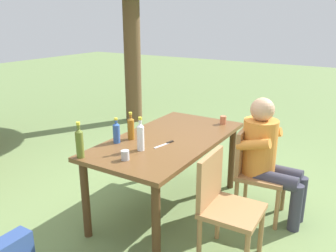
# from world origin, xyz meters

# --- Properties ---
(ground_plane) EXTENTS (24.00, 24.00, 0.00)m
(ground_plane) POSITION_xyz_m (0.00, 0.00, 0.00)
(ground_plane) COLOR #6B844C
(dining_table) EXTENTS (1.70, 0.89, 0.77)m
(dining_table) POSITION_xyz_m (0.00, 0.00, 0.67)
(dining_table) COLOR brown
(dining_table) RESTS_ON ground_plane
(chair_near_right) EXTENTS (0.48, 0.48, 0.87)m
(chair_near_right) POSITION_xyz_m (0.37, -0.75, 0.49)
(chair_near_right) COLOR #A37547
(chair_near_right) RESTS_ON ground_plane
(chair_near_left) EXTENTS (0.45, 0.45, 0.87)m
(chair_near_left) POSITION_xyz_m (-0.38, -0.75, 0.49)
(chair_near_left) COLOR #A37547
(chair_near_left) RESTS_ON ground_plane
(person_in_white_shirt) EXTENTS (0.47, 0.61, 1.18)m
(person_in_white_shirt) POSITION_xyz_m (0.38, -0.86, 0.66)
(person_in_white_shirt) COLOR orange
(person_in_white_shirt) RESTS_ON ground_plane
(bottle_olive) EXTENTS (0.06, 0.06, 0.31)m
(bottle_olive) POSITION_xyz_m (-0.79, 0.36, 0.90)
(bottle_olive) COLOR #566623
(bottle_olive) RESTS_ON dining_table
(bottle_amber) EXTENTS (0.06, 0.06, 0.26)m
(bottle_amber) POSITION_xyz_m (-0.21, 0.28, 0.88)
(bottle_amber) COLOR #996019
(bottle_amber) RESTS_ON dining_table
(bottle_blue) EXTENTS (0.06, 0.06, 0.24)m
(bottle_blue) POSITION_xyz_m (-0.36, 0.33, 0.87)
(bottle_blue) COLOR #2D56A3
(bottle_blue) RESTS_ON dining_table
(bottle_clear) EXTENTS (0.06, 0.06, 0.30)m
(bottle_clear) POSITION_xyz_m (-0.39, 0.04, 0.90)
(bottle_clear) COLOR white
(bottle_clear) RESTS_ON dining_table
(cup_steel) EXTENTS (0.07, 0.07, 0.08)m
(cup_steel) POSITION_xyz_m (-0.64, 0.02, 0.81)
(cup_steel) COLOR #B2B7BC
(cup_steel) RESTS_ON dining_table
(cup_terracotta) EXTENTS (0.07, 0.07, 0.09)m
(cup_terracotta) POSITION_xyz_m (0.70, -0.27, 0.81)
(cup_terracotta) COLOR #BC6B47
(cup_terracotta) RESTS_ON dining_table
(table_knife) EXTENTS (0.24, 0.07, 0.01)m
(table_knife) POSITION_xyz_m (-0.16, -0.07, 0.77)
(table_knife) COLOR silver
(table_knife) RESTS_ON dining_table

